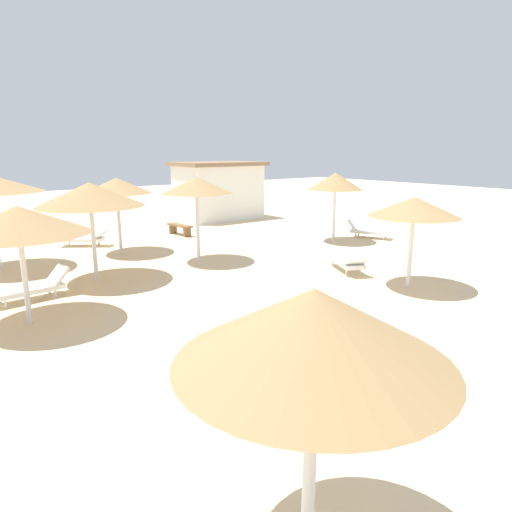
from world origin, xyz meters
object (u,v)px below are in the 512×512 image
at_px(parasol_2, 414,207).
at_px(lounger_6, 85,238).
at_px(parasol_7, 90,195).
at_px(lounger_5, 368,231).
at_px(parasol_9, 197,186).
at_px(lounger_2, 348,262).
at_px(parasol_5, 335,181).
at_px(parasol_6, 117,186).
at_px(parasol_0, 314,328).
at_px(parasol_1, 18,220).
at_px(bench_1, 180,228).
at_px(beach_cabana, 218,190).
at_px(lounger_1, 33,287).

distance_m(parasol_2, lounger_6, 12.59).
xyz_separation_m(parasol_7, lounger_5, (11.68, -0.51, -2.21)).
xyz_separation_m(parasol_9, lounger_2, (3.09, -3.97, -2.28)).
bearing_deg(parasol_5, parasol_6, 157.34).
bearing_deg(parasol_0, parasol_1, 94.55).
distance_m(parasol_2, bench_1, 11.30).
distance_m(parasol_9, lounger_6, 5.97).
height_order(parasol_0, lounger_5, parasol_0).
bearing_deg(lounger_5, lounger_2, -146.82).
height_order(parasol_0, parasol_2, parasol_0).
xyz_separation_m(parasol_2, parasol_6, (-4.70, 9.12, 0.23)).
bearing_deg(parasol_6, bench_1, 29.05).
bearing_deg(parasol_5, parasol_7, 178.97).
bearing_deg(lounger_2, lounger_6, 120.66).
height_order(parasol_2, parasol_7, parasol_7).
xyz_separation_m(parasol_1, parasol_7, (2.34, 2.49, 0.22)).
bearing_deg(parasol_0, beach_cabana, 59.10).
xyz_separation_m(parasol_1, parasol_6, (4.31, 5.61, 0.17)).
bearing_deg(parasol_0, parasol_5, 42.23).
bearing_deg(parasol_7, lounger_2, -29.50).
relative_size(parasol_5, lounger_2, 1.43).
xyz_separation_m(parasol_1, parasol_5, (12.21, 2.31, 0.19)).
xyz_separation_m(parasol_1, parasol_9, (5.92, 2.68, 0.28)).
bearing_deg(beach_cabana, bench_1, -142.84).
bearing_deg(lounger_5, parasol_1, -171.96).
bearing_deg(parasol_2, lounger_2, 89.88).
distance_m(parasol_2, parasol_7, 8.98).
distance_m(parasol_0, lounger_1, 10.15).
relative_size(parasol_0, lounger_5, 1.39).
relative_size(parasol_5, beach_cabana, 0.61).
distance_m(parasol_1, parasol_7, 3.42).
bearing_deg(parasol_7, parasol_1, -133.22).
height_order(lounger_5, beach_cabana, beach_cabana).
bearing_deg(lounger_5, lounger_1, -179.06).
relative_size(parasol_1, lounger_5, 1.51).
xyz_separation_m(parasol_0, bench_1, (7.18, 15.74, -2.02)).
bearing_deg(lounger_1, beach_cabana, 37.88).
height_order(parasol_9, beach_cabana, beach_cabana).
xyz_separation_m(lounger_1, beach_cabana, (11.46, 8.92, 1.26)).
distance_m(parasol_5, parasol_7, 9.87).
distance_m(parasol_2, parasol_5, 6.65).
bearing_deg(lounger_1, parasol_6, 45.09).
distance_m(parasol_5, lounger_6, 10.34).
xyz_separation_m(parasol_2, beach_cabana, (2.92, 14.19, -0.68)).
bearing_deg(bench_1, parasol_1, -136.00).
relative_size(parasol_2, lounger_5, 1.31).
relative_size(parasol_1, parasol_9, 1.02).
xyz_separation_m(lounger_5, bench_1, (-6.19, 5.58, 0.02)).
distance_m(parasol_1, lounger_5, 14.30).
bearing_deg(parasol_1, parasol_7, 46.78).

